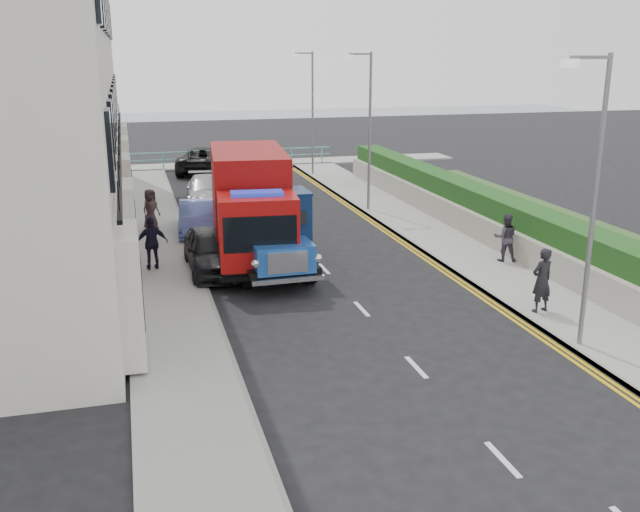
{
  "coord_description": "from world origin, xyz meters",
  "views": [
    {
      "loc": [
        -6.1,
        -15.98,
        7.04
      ],
      "look_at": [
        -0.99,
        2.86,
        1.4
      ],
      "focal_mm": 40.0,
      "sensor_mm": 36.0,
      "label": 1
    }
  ],
  "objects_px": {
    "lamp_mid": "(367,123)",
    "pedestrian_east_near": "(542,280)",
    "parked_car_front": "(213,251)",
    "lamp_near": "(592,188)",
    "red_lorry": "(251,204)",
    "lamp_far": "(310,106)",
    "bedford_lorry": "(271,238)"
  },
  "relations": [
    {
      "from": "lamp_near",
      "to": "bedford_lorry",
      "type": "xyz_separation_m",
      "value": [
        -6.04,
        7.65,
        -2.72
      ]
    },
    {
      "from": "lamp_near",
      "to": "bedford_lorry",
      "type": "bearing_deg",
      "value": 128.28
    },
    {
      "from": "parked_car_front",
      "to": "lamp_mid",
      "type": "bearing_deg",
      "value": 42.96
    },
    {
      "from": "bedford_lorry",
      "to": "pedestrian_east_near",
      "type": "bearing_deg",
      "value": -41.14
    },
    {
      "from": "parked_car_front",
      "to": "pedestrian_east_near",
      "type": "bearing_deg",
      "value": -38.48
    },
    {
      "from": "lamp_far",
      "to": "parked_car_front",
      "type": "xyz_separation_m",
      "value": [
        -7.78,
        -17.36,
        -3.27
      ]
    },
    {
      "from": "lamp_near",
      "to": "parked_car_front",
      "type": "distance_m",
      "value": 12.08
    },
    {
      "from": "red_lorry",
      "to": "parked_car_front",
      "type": "distance_m",
      "value": 2.22
    },
    {
      "from": "lamp_far",
      "to": "pedestrian_east_near",
      "type": "bearing_deg",
      "value": -89.04
    },
    {
      "from": "bedford_lorry",
      "to": "red_lorry",
      "type": "xyz_separation_m",
      "value": [
        -0.27,
        2.07,
        0.71
      ]
    },
    {
      "from": "red_lorry",
      "to": "lamp_far",
      "type": "bearing_deg",
      "value": 74.36
    },
    {
      "from": "red_lorry",
      "to": "lamp_mid",
      "type": "bearing_deg",
      "value": 50.39
    },
    {
      "from": "lamp_far",
      "to": "pedestrian_east_near",
      "type": "xyz_separation_m",
      "value": [
        0.4,
        -23.75,
        -2.97
      ]
    },
    {
      "from": "bedford_lorry",
      "to": "pedestrian_east_near",
      "type": "height_order",
      "value": "bedford_lorry"
    },
    {
      "from": "lamp_near",
      "to": "red_lorry",
      "type": "relative_size",
      "value": 0.95
    },
    {
      "from": "red_lorry",
      "to": "parked_car_front",
      "type": "height_order",
      "value": "red_lorry"
    },
    {
      "from": "lamp_near",
      "to": "parked_car_front",
      "type": "relative_size",
      "value": 1.64
    },
    {
      "from": "lamp_far",
      "to": "lamp_mid",
      "type": "bearing_deg",
      "value": -90.0
    },
    {
      "from": "bedford_lorry",
      "to": "red_lorry",
      "type": "bearing_deg",
      "value": 96.38
    },
    {
      "from": "lamp_near",
      "to": "red_lorry",
      "type": "bearing_deg",
      "value": 123.0
    },
    {
      "from": "bedford_lorry",
      "to": "pedestrian_east_near",
      "type": "distance_m",
      "value": 8.41
    },
    {
      "from": "lamp_mid",
      "to": "lamp_far",
      "type": "height_order",
      "value": "same"
    },
    {
      "from": "lamp_mid",
      "to": "pedestrian_east_near",
      "type": "bearing_deg",
      "value": -88.34
    },
    {
      "from": "pedestrian_east_near",
      "to": "red_lorry",
      "type": "bearing_deg",
      "value": -60.13
    },
    {
      "from": "lamp_mid",
      "to": "parked_car_front",
      "type": "height_order",
      "value": "lamp_mid"
    },
    {
      "from": "lamp_mid",
      "to": "bedford_lorry",
      "type": "xyz_separation_m",
      "value": [
        -6.04,
        -8.35,
        -2.72
      ]
    },
    {
      "from": "pedestrian_east_near",
      "to": "parked_car_front",
      "type": "bearing_deg",
      "value": -50.08
    },
    {
      "from": "lamp_near",
      "to": "pedestrian_east_near",
      "type": "bearing_deg",
      "value": 79.93
    },
    {
      "from": "lamp_near",
      "to": "pedestrian_east_near",
      "type": "height_order",
      "value": "lamp_near"
    },
    {
      "from": "lamp_near",
      "to": "bedford_lorry",
      "type": "distance_m",
      "value": 10.12
    },
    {
      "from": "pedestrian_east_near",
      "to": "lamp_near",
      "type": "bearing_deg",
      "value": 67.88
    },
    {
      "from": "lamp_near",
      "to": "red_lorry",
      "type": "distance_m",
      "value": 11.77
    }
  ]
}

